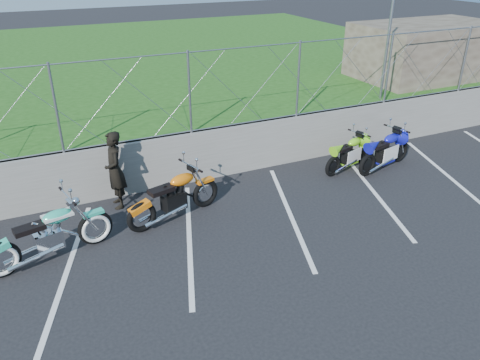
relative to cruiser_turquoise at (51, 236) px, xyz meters
name	(u,v)px	position (x,y,z in m)	size (l,w,h in m)	color
ground	(207,264)	(2.59, -1.40, -0.50)	(90.00, 90.00, 0.00)	black
retaining_wall	(154,164)	(2.59, 2.10, 0.15)	(30.00, 0.22, 1.30)	slate
grass_field	(90,75)	(2.59, 12.10, 0.15)	(30.00, 20.00, 1.30)	#1D4A13
stone_building	(428,50)	(13.09, 4.10, 1.70)	(5.00, 3.00, 1.80)	brown
chain_link_fence	(148,98)	(2.59, 2.10, 1.80)	(28.00, 0.03, 2.00)	gray
sign_pole	(387,48)	(9.79, 2.50, 2.30)	(0.08, 0.08, 3.00)	gray
parking_lines	(242,224)	(3.79, -0.40, -0.49)	(18.29, 4.31, 0.01)	silver
cruiser_turquoise	(51,236)	(0.00, 0.00, 0.00)	(2.45, 0.83, 1.24)	black
naked_orange	(176,198)	(2.61, 0.46, 0.00)	(2.28, 0.89, 1.17)	black
sportbike_green	(350,155)	(7.64, 0.97, -0.08)	(1.83, 0.72, 0.97)	black
sportbike_blue	(386,152)	(8.54, 0.61, -0.03)	(2.05, 0.76, 1.08)	black
person_standing	(115,170)	(1.56, 1.56, 0.41)	(0.66, 0.43, 1.81)	black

